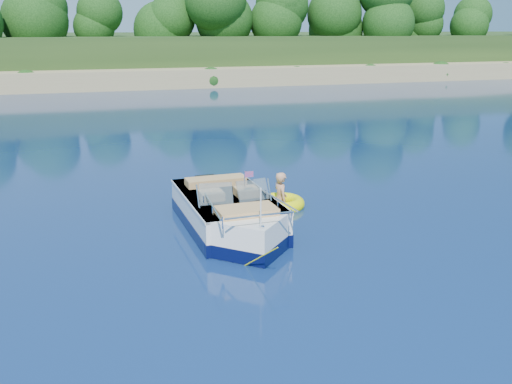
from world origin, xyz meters
TOP-DOWN VIEW (x-y plane):
  - ground at (0.00, 0.00)m, footprint 160.00×160.00m
  - shoreline at (0.00, 63.77)m, footprint 170.00×59.00m
  - treeline at (0.04, 41.01)m, footprint 150.00×7.12m
  - motorboat at (1.22, 0.62)m, footprint 2.16×5.69m
  - tow_tube at (3.04, 2.15)m, footprint 1.37×1.37m
  - boy at (3.02, 2.16)m, footprint 0.46×0.90m

SIDE VIEW (x-z plane):
  - ground at x=0.00m, z-range 0.00..0.00m
  - boy at x=3.02m, z-range -0.86..0.86m
  - tow_tube at x=3.04m, z-range -0.09..0.27m
  - motorboat at x=1.22m, z-range -0.58..1.31m
  - shoreline at x=0.00m, z-range -2.02..3.98m
  - treeline at x=0.04m, z-range 1.45..9.64m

